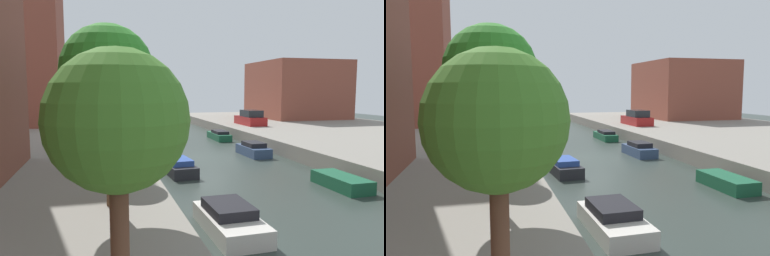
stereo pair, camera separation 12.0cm
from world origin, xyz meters
The scene contains 14 objects.
ground_plane centered at (0.00, 0.00, 0.00)m, with size 84.00×84.00×0.00m, color #2D3833.
apartment_tower_far centered at (-16.00, 16.97, 13.59)m, with size 10.00×8.47×25.17m, color brown.
low_block_right centered at (18.00, 19.31, 4.65)m, with size 10.00×10.93×7.30m, color brown.
street_tree_0 centered at (-7.08, -17.74, 4.15)m, with size 2.35×2.35×4.36m.
street_tree_1 centered at (-7.08, -12.19, 5.22)m, with size 2.88×2.88×5.68m.
street_tree_2 centered at (-7.08, -7.00, 4.96)m, with size 2.20×2.20×5.11m.
street_tree_3 centered at (-7.08, -1.84, 4.82)m, with size 2.15×2.15×4.96m.
street_tree_4 centered at (-7.08, 2.85, 4.70)m, with size 2.68×2.68×5.07m.
parked_car centered at (8.02, 11.19, 1.65)m, with size 1.91×4.37×1.56m.
moored_boat_left_1 centered at (-3.28, -12.82, 0.40)m, with size 1.66×3.44×0.93m.
moored_boat_left_2 centered at (-3.16, -4.31, 0.39)m, with size 1.62×3.59×0.91m.
moored_boat_right_1 centered at (3.73, -9.19, 0.31)m, with size 1.38×3.05×0.62m.
moored_boat_right_2 centered at (3.23, -0.23, 0.42)m, with size 1.46×3.23×0.98m.
moored_boat_right_3 centered at (3.54, 8.17, 0.38)m, with size 1.31×3.89×0.87m.
Camera 1 is at (-7.36, -23.58, 4.68)m, focal length 33.60 mm.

